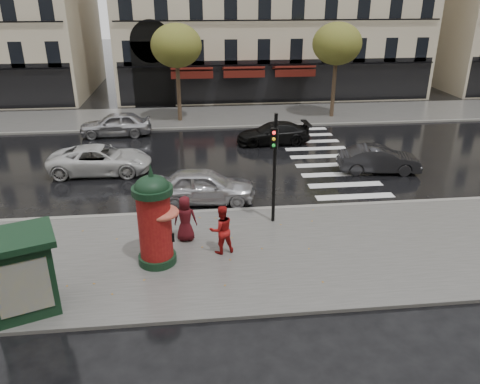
{
  "coord_description": "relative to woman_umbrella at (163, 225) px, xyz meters",
  "views": [
    {
      "loc": [
        -1.27,
        -14.67,
        8.62
      ],
      "look_at": [
        0.48,
        1.5,
        1.57
      ],
      "focal_mm": 35.0,
      "sensor_mm": 36.0,
      "label": 1
    }
  ],
  "objects": [
    {
      "name": "car_black",
      "position": [
        5.98,
        13.12,
        -0.87
      ],
      "size": [
        4.48,
        1.99,
        1.28
      ],
      "primitive_type": "imported",
      "rotation": [
        0.0,
        0.0,
        -1.52
      ],
      "color": "black",
      "rests_on": "ground"
    },
    {
      "name": "car_far_silver",
      "position": [
        -3.71,
        15.82,
        -0.75
      ],
      "size": [
        4.52,
        1.98,
        1.52
      ],
      "primitive_type": "imported",
      "rotation": [
        0.0,
        0.0,
        -1.53
      ],
      "color": "#A3A3A7",
      "rests_on": "ground"
    },
    {
      "name": "near_sidewalk",
      "position": [
        2.31,
        0.32,
        -1.45
      ],
      "size": [
        90.0,
        7.0,
        0.12
      ],
      "primitive_type": "cube",
      "color": "#474744",
      "rests_on": "ground"
    },
    {
      "name": "traffic_light",
      "position": [
        4.12,
        2.54,
        1.26
      ],
      "size": [
        0.32,
        0.43,
        4.37
      ],
      "color": "black",
      "rests_on": "near_sidewalk"
    },
    {
      "name": "far_sidewalk",
      "position": [
        2.31,
        19.82,
        -1.45
      ],
      "size": [
        90.0,
        6.0,
        0.12
      ],
      "primitive_type": "cube",
      "color": "#474744",
      "rests_on": "ground"
    },
    {
      "name": "far_kerb",
      "position": [
        2.31,
        16.82,
        -1.44
      ],
      "size": [
        90.0,
        0.25,
        0.14
      ],
      "primitive_type": "cube",
      "color": "slate",
      "rests_on": "ground"
    },
    {
      "name": "woman_umbrella",
      "position": [
        0.0,
        0.0,
        0.0
      ],
      "size": [
        1.1,
        1.1,
        2.11
      ],
      "color": "#F4E0C9",
      "rests_on": "near_sidewalk"
    },
    {
      "name": "car_white",
      "position": [
        -3.58,
        9.15,
        -0.8
      ],
      "size": [
        5.15,
        2.49,
        1.41
      ],
      "primitive_type": "imported",
      "rotation": [
        0.0,
        0.0,
        1.54
      ],
      "color": "silver",
      "rests_on": "ground"
    },
    {
      "name": "near_kerb",
      "position": [
        2.31,
        3.82,
        -1.44
      ],
      "size": [
        90.0,
        0.25,
        0.14
      ],
      "primitive_type": "cube",
      "color": "slate",
      "rests_on": "ground"
    },
    {
      "name": "ground",
      "position": [
        2.31,
        0.82,
        -1.51
      ],
      "size": [
        160.0,
        160.0,
        0.0
      ],
      "primitive_type": "plane",
      "color": "black",
      "rests_on": "ground"
    },
    {
      "name": "tree_far_left",
      "position": [
        0.31,
        18.82,
        3.66
      ],
      "size": [
        3.4,
        3.4,
        6.64
      ],
      "color": "#38281C",
      "rests_on": "ground"
    },
    {
      "name": "tree_far_right",
      "position": [
        11.31,
        18.82,
        3.66
      ],
      "size": [
        3.4,
        3.4,
        6.64
      ],
      "color": "#38281C",
      "rests_on": "ground"
    },
    {
      "name": "woman_red",
      "position": [
        1.94,
        0.43,
        -0.5
      ],
      "size": [
        1.01,
        0.88,
        1.77
      ],
      "primitive_type": "imported",
      "rotation": [
        0.0,
        0.0,
        3.41
      ],
      "color": "maroon",
      "rests_on": "near_sidewalk"
    },
    {
      "name": "zebra_crossing",
      "position": [
        8.31,
        10.42,
        -1.5
      ],
      "size": [
        3.6,
        11.75,
        0.01
      ],
      "primitive_type": "cube",
      "color": "silver",
      "rests_on": "ground"
    },
    {
      "name": "newsstand",
      "position": [
        -3.85,
        -2.18,
        -0.15
      ],
      "size": [
        2.47,
        2.28,
        2.41
      ],
      "color": "black",
      "rests_on": "near_sidewalk"
    },
    {
      "name": "morris_column",
      "position": [
        -0.27,
        0.02,
        0.3
      ],
      "size": [
        1.31,
        1.31,
        3.53
      ],
      "color": "black",
      "rests_on": "near_sidewalk"
    },
    {
      "name": "man_burgundy",
      "position": [
        0.7,
        1.45,
        -0.53
      ],
      "size": [
        0.9,
        0.64,
        1.72
      ],
      "primitive_type": "imported",
      "rotation": [
        0.0,
        0.0,
        3.03
      ],
      "color": "#430D13",
      "rests_on": "near_sidewalk"
    },
    {
      "name": "car_silver",
      "position": [
        1.51,
        5.02,
        -0.75
      ],
      "size": [
        4.6,
        2.2,
        1.52
      ],
      "primitive_type": "imported",
      "rotation": [
        0.0,
        0.0,
        1.48
      ],
      "color": "#B3B4B8",
      "rests_on": "ground"
    },
    {
      "name": "car_darkgrey",
      "position": [
        10.5,
        7.75,
        -0.84
      ],
      "size": [
        4.24,
        1.95,
        1.35
      ],
      "primitive_type": "imported",
      "rotation": [
        0.0,
        0.0,
        1.44
      ],
      "color": "black",
      "rests_on": "ground"
    }
  ]
}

